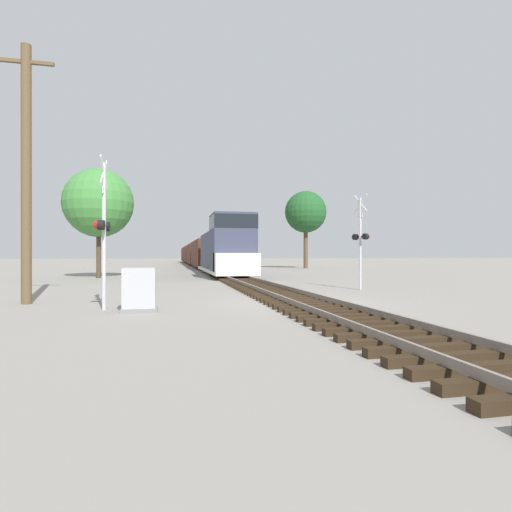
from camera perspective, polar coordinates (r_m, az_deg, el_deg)
ground_plane at (r=14.35m, az=5.97°, el=-6.67°), size 400.00×400.00×0.00m
rail_track_bed at (r=14.34m, az=5.97°, el=-6.13°), size 2.60×160.00×0.31m
freight_train at (r=66.64m, az=-8.38°, el=0.29°), size 3.07×83.58×4.68m
crossing_signal_near at (r=13.21m, az=-21.01°, el=3.85°), size 0.37×1.01×4.71m
crossing_signal_far at (r=20.21m, az=14.72°, el=2.52°), size 0.55×1.01×4.67m
relay_cabinet at (r=12.48m, az=-16.34°, el=-4.71°), size 1.04×0.69×1.31m
utility_pole at (r=16.23m, az=-29.98°, el=10.41°), size 1.80×0.34×9.00m
tree_far_right at (r=32.14m, az=-21.57°, el=7.03°), size 5.09×5.09×8.13m
tree_mid_background at (r=52.45m, az=7.11°, el=6.21°), size 5.39×5.39×10.02m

